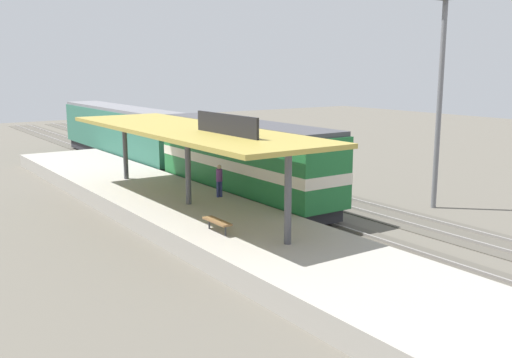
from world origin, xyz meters
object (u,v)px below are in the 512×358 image
Objects in this scene: platform_bench at (217,222)px; passenger_carriage_single at (122,133)px; locomotive at (244,160)px; light_mast at (443,51)px; person_waiting at (219,179)px.

passenger_carriage_single reaches higher than platform_bench.
passenger_carriage_single is at bearing 90.00° from locomotive.
passenger_carriage_single is (0.00, 18.00, -0.10)m from locomotive.
person_waiting is (-10.33, 5.54, -6.54)m from light_mast.
platform_bench is 9.34m from locomotive.
passenger_carriage_single is at bearing 107.30° from light_mast.
platform_bench is 0.08× the size of passenger_carriage_single.
light_mast is at bearing -28.21° from person_waiting.
person_waiting is (3.47, 5.58, 0.51)m from platform_bench.
passenger_carriage_single is 19.66m from person_waiting.
passenger_carriage_single is 11.70× the size of person_waiting.
light_mast reaches higher than passenger_carriage_single.
light_mast reaches higher than platform_bench.
locomotive is at bearing 49.69° from platform_bench.
locomotive reaches higher than person_waiting.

